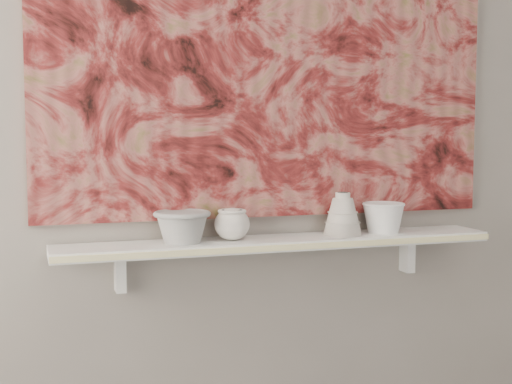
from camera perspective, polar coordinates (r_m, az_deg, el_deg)
name	(u,v)px	position (r m, az deg, el deg)	size (l,w,h in m)	color
wall_back	(270,104)	(2.30, 1.15, 7.05)	(3.60, 3.60, 0.00)	gray
shelf	(280,243)	(2.24, 1.93, -4.07)	(1.40, 0.18, 0.03)	white
shelf_stripe	(291,247)	(2.15, 2.78, -4.44)	(1.40, 0.01, 0.02)	#F4EAA2
bracket_left	(120,272)	(2.20, -10.83, -6.30)	(0.03, 0.06, 0.12)	white
bracket_right	(407,254)	(2.51, 12.00, -4.90)	(0.03, 0.06, 0.12)	white
painting	(272,43)	(2.30, 1.28, 11.80)	(1.50, 0.03, 1.10)	maroon
house_motif	(398,140)	(2.46, 11.31, 4.07)	(0.09, 0.00, 0.08)	black
bowl_grey	(182,226)	(2.14, -5.92, -2.75)	(0.17, 0.17, 0.10)	gray
cup_cream	(232,224)	(2.18, -1.93, -2.59)	(0.11, 0.11, 0.10)	silver
bell_vessel	(343,214)	(2.31, 6.94, -1.73)	(0.12, 0.12, 0.14)	beige
bowl_white	(383,217)	(2.38, 10.15, -2.02)	(0.14, 0.14, 0.10)	white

